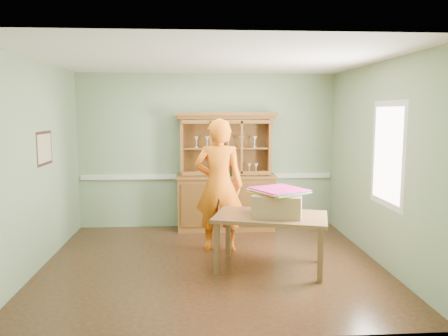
{
  "coord_description": "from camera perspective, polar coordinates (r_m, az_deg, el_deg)",
  "views": [
    {
      "loc": [
        -0.22,
        -5.68,
        2.03
      ],
      "look_at": [
        0.19,
        0.4,
        1.25
      ],
      "focal_mm": 35.0,
      "sensor_mm": 36.0,
      "label": 1
    }
  ],
  "objects": [
    {
      "name": "window_panel",
      "position": [
        5.94,
        20.54,
        1.7
      ],
      "size": [
        0.03,
        0.96,
        1.36
      ],
      "color": "silver",
      "rests_on": "wall_right"
    },
    {
      "name": "wall_left",
      "position": [
        6.07,
        -23.35,
        0.26
      ],
      "size": [
        0.0,
        4.0,
        4.0
      ],
      "primitive_type": "plane",
      "rotation": [
        1.57,
        0.0,
        1.57
      ],
      "color": "gray",
      "rests_on": "floor"
    },
    {
      "name": "chair_rail",
      "position": [
        7.74,
        -2.18,
        -1.1
      ],
      "size": [
        4.41,
        0.05,
        0.08
      ],
      "primitive_type": "cube",
      "color": "silver",
      "rests_on": "wall_back"
    },
    {
      "name": "wall_front",
      "position": [
        3.75,
        -0.46,
        -3.16
      ],
      "size": [
        4.5,
        0.0,
        4.5
      ],
      "primitive_type": "plane",
      "rotation": [
        -1.57,
        0.0,
        0.0
      ],
      "color": "gray",
      "rests_on": "floor"
    },
    {
      "name": "wall_right",
      "position": [
        6.23,
        19.52,
        0.61
      ],
      "size": [
        0.0,
        4.0,
        4.0
      ],
      "primitive_type": "plane",
      "rotation": [
        1.57,
        0.0,
        -1.57
      ],
      "color": "gray",
      "rests_on": "floor"
    },
    {
      "name": "china_hutch",
      "position": [
        7.59,
        0.23,
        -2.68
      ],
      "size": [
        1.73,
        0.57,
        2.03
      ],
      "color": "brown",
      "rests_on": "floor"
    },
    {
      "name": "framed_map",
      "position": [
        6.33,
        -22.37,
        2.39
      ],
      "size": [
        0.03,
        0.6,
        0.46
      ],
      "color": "#342015",
      "rests_on": "wall_left"
    },
    {
      "name": "wall_back",
      "position": [
        7.72,
        -2.2,
        2.23
      ],
      "size": [
        4.5,
        0.0,
        4.5
      ],
      "primitive_type": "plane",
      "rotation": [
        1.57,
        0.0,
        0.0
      ],
      "color": "gray",
      "rests_on": "floor"
    },
    {
      "name": "cardboard_box",
      "position": [
        5.64,
        6.98,
        -4.8
      ],
      "size": [
        0.71,
        0.63,
        0.28
      ],
      "primitive_type": "cube",
      "rotation": [
        0.0,
        0.0,
        -0.26
      ],
      "color": "#9F7B52",
      "rests_on": "dining_table"
    },
    {
      "name": "kite_stack",
      "position": [
        5.65,
        7.07,
        -2.99
      ],
      "size": [
        0.79,
        0.79,
        0.06
      ],
      "rotation": [
        0.0,
        0.0,
        0.54
      ],
      "color": "#DA5421",
      "rests_on": "cardboard_box"
    },
    {
      "name": "person",
      "position": [
        6.35,
        -0.68,
        -2.31
      ],
      "size": [
        0.76,
        0.54,
        1.94
      ],
      "primitive_type": "imported",
      "rotation": [
        0.0,
        0.0,
        3.03
      ],
      "color": "orange",
      "rests_on": "floor"
    },
    {
      "name": "dining_table",
      "position": [
        5.72,
        6.12,
        -6.95
      ],
      "size": [
        1.61,
        1.22,
        0.71
      ],
      "rotation": [
        0.0,
        0.0,
        -0.28
      ],
      "color": "brown",
      "rests_on": "floor"
    },
    {
      "name": "ceiling",
      "position": [
        5.73,
        -1.68,
        14.01
      ],
      "size": [
        4.5,
        4.5,
        0.0
      ],
      "primitive_type": "plane",
      "rotation": [
        3.14,
        0.0,
        0.0
      ],
      "color": "white",
      "rests_on": "wall_back"
    },
    {
      "name": "floor",
      "position": [
        6.04,
        -1.58,
        -12.35
      ],
      "size": [
        4.5,
        4.5,
        0.0
      ],
      "primitive_type": "plane",
      "color": "#4C2C18",
      "rests_on": "ground"
    }
  ]
}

